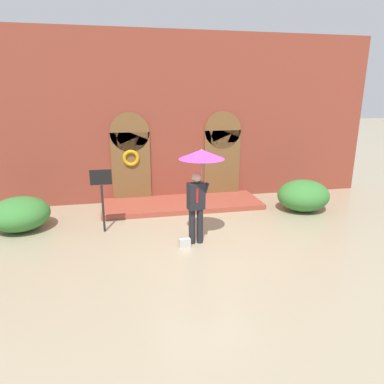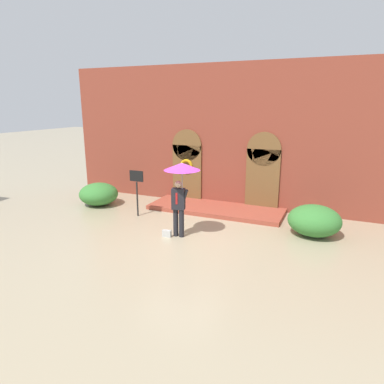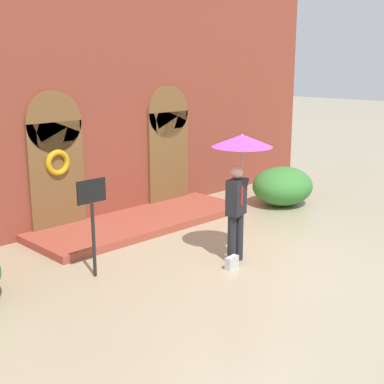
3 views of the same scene
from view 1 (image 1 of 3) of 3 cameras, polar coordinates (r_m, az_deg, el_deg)
ground_plane at (r=8.67m, az=1.98°, el=-8.62°), size 80.00×80.00×0.00m
building_facade at (r=12.00m, az=-2.65°, el=11.52°), size 14.00×2.30×5.60m
person_with_umbrella at (r=8.15m, az=1.37°, el=3.96°), size 1.10×1.10×2.36m
handbag at (r=8.45m, az=-1.22°, el=-8.49°), size 0.29×0.15×0.22m
sign_post at (r=9.34m, az=-14.81°, el=0.25°), size 0.56×0.06×1.72m
shrub_left at (r=10.49m, az=-26.77°, el=-3.28°), size 1.58×1.55×0.91m
shrub_right at (r=11.49m, az=18.05°, el=-0.55°), size 1.65×1.48×0.99m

